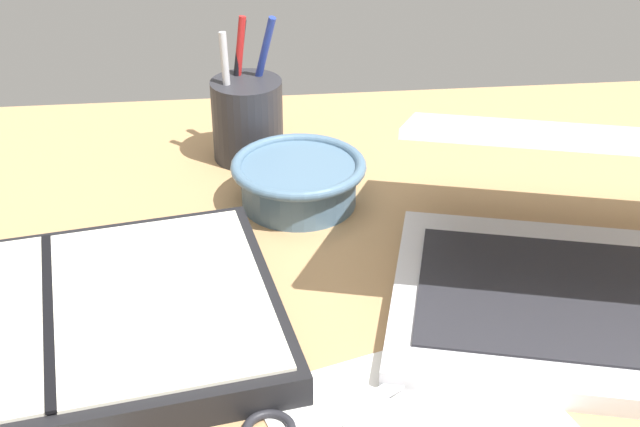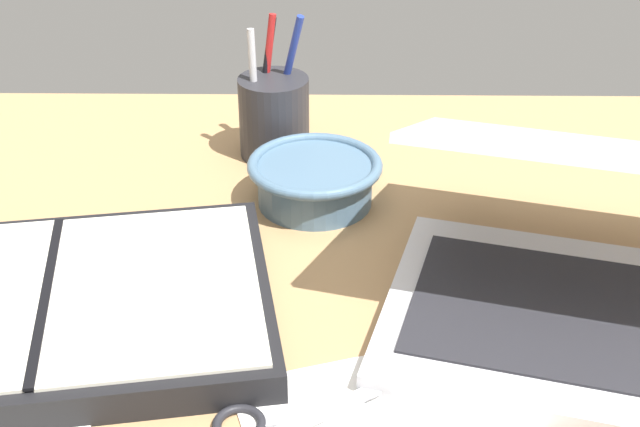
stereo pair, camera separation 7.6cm
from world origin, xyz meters
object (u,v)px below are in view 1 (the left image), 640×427
object	(u,v)px
planner	(51,328)
laptop	(608,248)
pen_cup	(247,118)
bowl	(299,180)

from	to	relation	value
planner	laptop	bearing A→B (deg)	-8.13
laptop	planner	xyz separation A→B (cm)	(-45.85, -1.28, -3.69)
laptop	pen_cup	distance (cm)	42.09
bowl	pen_cup	xyz separation A→B (cm)	(-4.75, 11.15, 2.04)
bowl	planner	distance (cm)	29.78
bowl	laptop	bearing A→B (deg)	-38.38
bowl	planner	bearing A→B (deg)	-136.33
planner	bowl	bearing A→B (deg)	33.94
laptop	bowl	bearing A→B (deg)	156.96
laptop	planner	world-z (taller)	laptop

